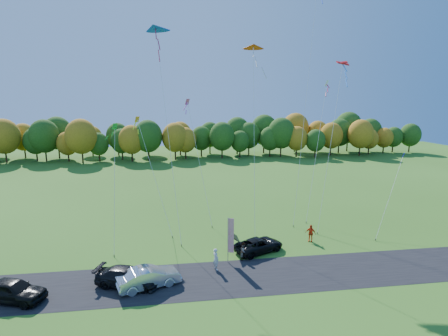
{
  "coord_description": "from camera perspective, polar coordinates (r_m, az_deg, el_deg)",
  "views": [
    {
      "loc": [
        -4.98,
        -29.38,
        13.94
      ],
      "look_at": [
        0.0,
        6.0,
        7.0
      ],
      "focal_mm": 28.0,
      "sensor_mm": 36.0,
      "label": 1
    }
  ],
  "objects": [
    {
      "name": "kite_parafoil_rainbow",
      "position": [
        40.5,
        17.04,
        3.86
      ],
      "size": [
        6.3,
        6.85,
        18.73
      ],
      "color": "#4C3F33",
      "rests_on": "ground"
    },
    {
      "name": "kite_delta_blue",
      "position": [
        37.54,
        -9.32,
        7.28
      ],
      "size": [
        3.78,
        11.54,
        23.7
      ],
      "color": "#4C3F33",
      "rests_on": "ground"
    },
    {
      "name": "kite_diamond_pink",
      "position": [
        41.04,
        -4.1,
        1.23
      ],
      "size": [
        2.87,
        7.95,
        14.5
      ],
      "color": "#4C3F33",
      "rests_on": "ground"
    },
    {
      "name": "silver_sedan",
      "position": [
        28.25,
        -12.18,
        -17.04
      ],
      "size": [
        5.03,
        3.15,
        1.56
      ],
      "primitive_type": "imported",
      "rotation": [
        0.0,
        0.0,
        1.91
      ],
      "color": "silver",
      "rests_on": "ground"
    },
    {
      "name": "kite_diamond_blue_low",
      "position": [
        41.46,
        25.5,
        -3.98
      ],
      "size": [
        6.18,
        5.46,
        8.35
      ],
      "color": "#4C3F33",
      "rests_on": "ground"
    },
    {
      "name": "kite_diamond_yellow",
      "position": [
        37.73,
        -11.34,
        -1.26
      ],
      "size": [
        4.08,
        5.5,
        12.54
      ],
      "color": "#4C3F33",
      "rests_on": "ground"
    },
    {
      "name": "kite_diamond_white",
      "position": [
        43.82,
        14.93,
        3.02
      ],
      "size": [
        5.17,
        7.26,
        16.82
      ],
      "color": "#4C3F33",
      "rests_on": "ground"
    },
    {
      "name": "dark_truck_a",
      "position": [
        28.78,
        -15.41,
        -16.77
      ],
      "size": [
        5.35,
        3.41,
        1.44
      ],
      "primitive_type": "imported",
      "rotation": [
        0.0,
        0.0,
        1.27
      ],
      "color": "black",
      "rests_on": "ground"
    },
    {
      "name": "ground",
      "position": [
        32.9,
        1.5,
        -14.08
      ],
      "size": [
        160.0,
        160.0,
        0.0
      ],
      "primitive_type": "plane",
      "color": "#326019"
    },
    {
      "name": "asphalt_strip",
      "position": [
        29.38,
        2.85,
        -17.33
      ],
      "size": [
        90.0,
        6.0,
        0.01
      ],
      "primitive_type": "cube",
      "color": "black",
      "rests_on": "ground"
    },
    {
      "name": "person_east",
      "position": [
        36.56,
        13.94,
        -10.3
      ],
      "size": [
        1.08,
        0.92,
        1.74
      ],
      "primitive_type": "imported",
      "rotation": [
        0.0,
        0.0,
        -0.59
      ],
      "color": "red",
      "rests_on": "ground"
    },
    {
      "name": "kite_diamond_green",
      "position": [
        35.3,
        -17.45,
        -2.47
      ],
      "size": [
        1.11,
        6.87,
        11.99
      ],
      "color": "#4C3F33",
      "rests_on": "ground"
    },
    {
      "name": "kite_parafoil_orange",
      "position": [
        44.03,
        13.31,
        11.39
      ],
      "size": [
        7.91,
        11.45,
        29.38
      ],
      "color": "#4C3F33",
      "rests_on": "ground"
    },
    {
      "name": "tree_line",
      "position": [
        85.67,
        -4.57,
        1.59
      ],
      "size": [
        116.0,
        12.0,
        10.0
      ],
      "primitive_type": null,
      "color": "#1E4711",
      "rests_on": "ground"
    },
    {
      "name": "black_suv",
      "position": [
        33.57,
        5.73,
        -12.37
      ],
      "size": [
        5.23,
        3.96,
        1.32
      ],
      "primitive_type": "imported",
      "rotation": [
        0.0,
        0.0,
        2.0
      ],
      "color": "black",
      "rests_on": "ground"
    },
    {
      "name": "person_tailgate_b",
      "position": [
        31.86,
        3.27,
        -13.4
      ],
      "size": [
        0.95,
        0.98,
        1.58
      ],
      "primitive_type": "imported",
      "rotation": [
        0.0,
        0.0,
        0.91
      ],
      "color": "gray",
      "rests_on": "ground"
    },
    {
      "name": "person_tailgate_a",
      "position": [
        30.08,
        -1.36,
        -14.63
      ],
      "size": [
        0.68,
        0.8,
        1.86
      ],
      "primitive_type": "imported",
      "rotation": [
        0.0,
        0.0,
        1.98
      ],
      "color": "silver",
      "rests_on": "ground"
    },
    {
      "name": "kite_delta_red",
      "position": [
        37.28,
        4.96,
        5.94
      ],
      "size": [
        2.63,
        9.18,
        21.22
      ],
      "color": "#4C3F33",
      "rests_on": "ground"
    },
    {
      "name": "feather_flag",
      "position": [
        30.61,
        1.03,
        -10.89
      ],
      "size": [
        0.53,
        0.2,
        4.14
      ],
      "color": "#999999",
      "rests_on": "ground"
    },
    {
      "name": "dark_truck_b",
      "position": [
        29.97,
        -31.24,
        -16.72
      ],
      "size": [
        5.03,
        3.25,
        1.59
      ],
      "primitive_type": "imported",
      "rotation": [
        0.0,
        0.0,
        1.25
      ],
      "color": "black",
      "rests_on": "ground"
    }
  ]
}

